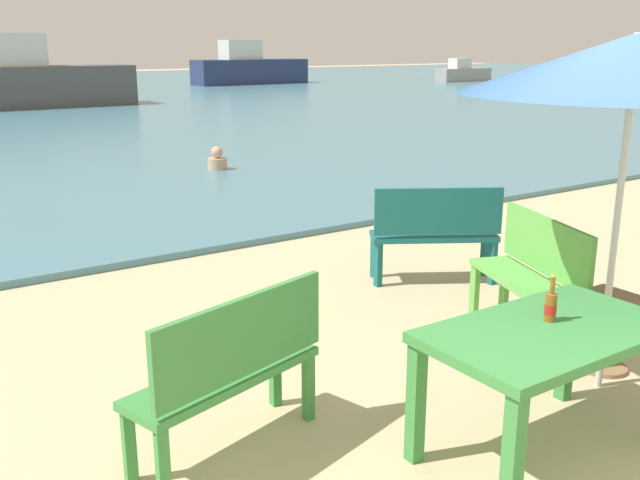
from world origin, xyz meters
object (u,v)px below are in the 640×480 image
object	(u,v)px
boat_tanker	(29,81)
boat_sailboat	(249,68)
side_table_wood	(609,323)
bench_green_right	(232,365)
bench_teal_center	(436,229)
boat_barge	(463,73)
beer_bottle_amber	(551,305)
picnic_table_green	(549,346)
bench_green_left	(533,270)
swimmer_person	(217,160)
patio_umbrella	(635,64)

from	to	relation	value
boat_tanker	boat_sailboat	bearing A→B (deg)	33.33
side_table_wood	bench_green_right	size ratio (longest dim) A/B	0.43
bench_teal_center	boat_barge	bearing A→B (deg)	44.67
beer_bottle_amber	side_table_wood	xyz separation A→B (m)	(1.16, 0.38, -0.50)
picnic_table_green	boat_sailboat	size ratio (longest dim) A/B	0.22
bench_green_left	swimmer_person	distance (m)	8.04
patio_umbrella	side_table_wood	distance (m)	1.79
bench_green_right	boat_sailboat	size ratio (longest dim) A/B	0.20
picnic_table_green	bench_green_left	xyz separation A→B (m)	(1.29, 1.17, -0.11)
bench_teal_center	boat_barge	xyz separation A→B (m)	(26.21, 25.91, 0.01)
patio_umbrella	bench_green_left	size ratio (longest dim) A/B	1.84
beer_bottle_amber	bench_green_right	distance (m)	1.78
bench_green_left	swimmer_person	bearing A→B (deg)	81.63
side_table_wood	bench_teal_center	size ratio (longest dim) A/B	0.44
bench_teal_center	side_table_wood	bearing A→B (deg)	-98.20
picnic_table_green	beer_bottle_amber	bearing A→B (deg)	41.68
side_table_wood	picnic_table_green	bearing A→B (deg)	-160.04
side_table_wood	boat_tanker	bearing A→B (deg)	86.50
picnic_table_green	boat_barge	bearing A→B (deg)	45.72
bench_teal_center	picnic_table_green	bearing A→B (deg)	-121.18
bench_teal_center	boat_sailboat	distance (m)	33.69
bench_green_right	boat_sailboat	distance (m)	36.45
side_table_wood	boat_barge	xyz separation A→B (m)	(26.51, 28.00, 0.20)
beer_bottle_amber	boat_tanker	distance (m)	24.24
picnic_table_green	swimmer_person	world-z (taller)	picnic_table_green
swimmer_person	bench_green_right	bearing A→B (deg)	-115.48
boat_barge	boat_tanker	bearing A→B (deg)	-170.29
picnic_table_green	boat_sailboat	distance (m)	36.65
side_table_wood	swimmer_person	world-z (taller)	side_table_wood
picnic_table_green	beer_bottle_amber	distance (m)	0.23
boat_sailboat	side_table_wood	bearing A→B (deg)	-114.50
beer_bottle_amber	bench_teal_center	bearing A→B (deg)	59.39
bench_green_right	boat_sailboat	xyz separation A→B (m)	(17.47, 31.99, 0.37)
picnic_table_green	bench_green_right	world-z (taller)	bench_green_right
patio_umbrella	boat_sailboat	world-z (taller)	boat_sailboat
beer_bottle_amber	bench_green_left	xyz separation A→B (m)	(1.22, 1.11, -0.31)
patio_umbrella	bench_green_left	xyz separation A→B (m)	(0.31, 0.86, -1.58)
picnic_table_green	bench_green_left	world-z (taller)	bench_green_left
patio_umbrella	boat_tanker	bearing A→B (deg)	85.91
patio_umbrella	bench_green_right	world-z (taller)	patio_umbrella
patio_umbrella	swimmer_person	world-z (taller)	patio_umbrella
side_table_wood	boat_sailboat	bearing A→B (deg)	65.50
patio_umbrella	bench_green_right	xyz separation A→B (m)	(-2.41, 0.65, -1.58)
bench_teal_center	bench_green_right	bearing A→B (deg)	-152.00
swimmer_person	boat_tanker	world-z (taller)	boat_tanker
beer_bottle_amber	boat_tanker	size ratio (longest dim) A/B	0.04
beer_bottle_amber	boat_tanker	bearing A→B (deg)	83.81
swimmer_person	boat_barge	distance (m)	31.84
patio_umbrella	bench_teal_center	distance (m)	2.79
bench_green_left	boat_sailboat	size ratio (longest dim) A/B	0.20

